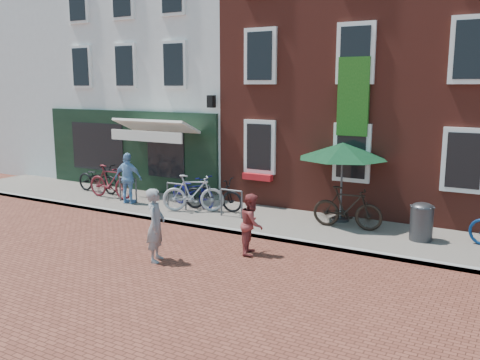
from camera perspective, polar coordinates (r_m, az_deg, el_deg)
The scene contains 16 objects.
ground at distance 14.50m, azimuth -5.10°, elevation -5.27°, with size 80.00×80.00×0.00m, color brown.
sidewalk at distance 15.21m, azimuth 1.25°, elevation -4.29°, with size 24.00×3.00×0.10m, color slate.
building_stucco at distance 22.57m, azimuth -5.51°, elevation 11.90°, with size 8.00×8.00×9.00m, color silver.
building_brick_mid at distance 19.40m, azimuth 12.07°, elevation 13.44°, with size 6.00×8.00×10.00m, color maroon.
filler_left at distance 27.59m, azimuth -18.56°, elevation 11.15°, with size 7.00×8.00×9.00m, color silver.
litter_bin at distance 13.61m, azimuth 19.49°, elevation -4.15°, with size 0.56×0.56×1.03m.
parasol at distance 14.66m, azimuth 11.32°, elevation 3.54°, with size 2.53×2.53×2.35m.
woman at distance 11.72m, azimuth -9.32°, elevation -4.96°, with size 0.61×0.40×1.67m, color gray.
boy at distance 12.10m, azimuth 1.32°, elevation -4.88°, with size 0.70×0.55×1.44m, color brown.
cafe_person at distance 17.15m, azimuth -12.29°, elevation 0.19°, with size 0.98×0.41×1.67m, color #77A6D3.
bicycle_0 at distance 19.21m, azimuth -15.47°, elevation 0.17°, with size 0.68×1.96×1.03m, color black.
bicycle_1 at distance 18.10m, azimuth -14.19°, elevation -0.20°, with size 0.54×1.90×1.14m, color maroon.
bicycle_2 at distance 16.46m, azimuth -5.25°, elevation -1.17°, with size 0.68×1.96×1.03m, color #0B0B56.
bicycle_3 at distance 15.78m, azimuth -5.21°, elevation -1.47°, with size 0.54×1.90×1.14m, color #A3A3A6.
bicycle_4 at distance 15.89m, azimuth -3.00°, elevation -1.56°, with size 0.68×1.96×1.03m, color black.
bicycle_5 at distance 14.17m, azimuth 11.81°, elevation -3.03°, with size 0.54×1.90×1.14m, color black.
Camera 1 is at (8.06, -11.40, 3.93)m, focal length 38.49 mm.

